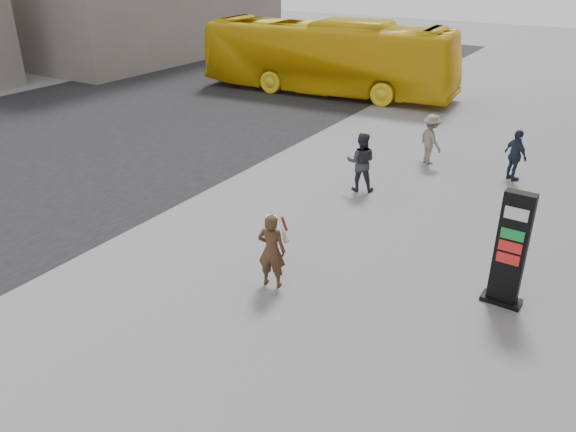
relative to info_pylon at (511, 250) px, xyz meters
The scene contains 8 objects.
ground 4.29m from the info_pylon, 157.05° to the right, with size 100.00×100.00×0.00m, color #9E9EA3.
road 17.18m from the info_pylon, 168.58° to the left, with size 16.00×60.00×0.01m, color black.
info_pylon is the anchor object (origin of this frame).
woman 4.71m from the info_pylon, 156.19° to the right, with size 0.72×0.68×1.65m.
bus 18.49m from the info_pylon, 129.47° to the left, with size 2.93×12.51×3.49m, color yellow.
pedestrian_a 6.27m from the info_pylon, 142.46° to the left, with size 0.85×0.66×1.75m, color #2F3039.
pedestrian_b 8.20m from the info_pylon, 119.30° to the left, with size 1.06×0.61×1.64m, color gray.
pedestrian_c 7.17m from the info_pylon, 100.61° to the left, with size 0.93×0.39×1.59m, color #272F47.
Camera 1 is at (5.17, -8.74, 6.45)m, focal length 35.00 mm.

